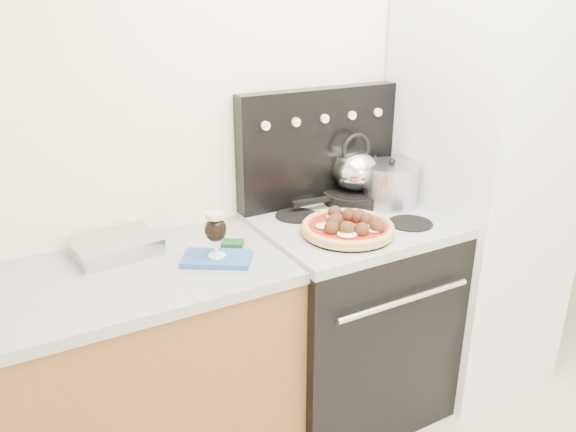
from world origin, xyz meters
TOP-DOWN VIEW (x-y plane):
  - room_shell at (0.00, 0.29)m, footprint 3.52×3.01m
  - base_cabinet at (-1.02, 1.20)m, footprint 1.45×0.60m
  - countertop at (-1.02, 1.20)m, footprint 1.48×0.63m
  - stove_body at (0.08, 1.18)m, footprint 0.76×0.65m
  - cooktop at (0.08, 1.18)m, footprint 0.76×0.65m
  - backguard at (0.08, 1.45)m, footprint 0.76×0.08m
  - fridge at (0.78, 1.15)m, footprint 0.64×0.68m
  - foil_sheet at (-0.84, 1.37)m, footprint 0.32×0.25m
  - oven_mitt at (-0.54, 1.13)m, footprint 0.28×0.25m
  - beer_glass at (-0.54, 1.13)m, footprint 0.09×0.09m
  - pizza_pan at (-0.02, 1.06)m, footprint 0.43×0.43m
  - pizza at (-0.02, 1.06)m, footprint 0.41×0.41m
  - skillet at (0.21, 1.36)m, footprint 0.30×0.30m
  - tea_kettle at (0.21, 1.36)m, footprint 0.24×0.24m
  - stock_pot at (0.33, 1.25)m, footprint 0.25×0.25m

SIDE VIEW (x-z plane):
  - base_cabinet at x=-1.02m, z-range 0.00..0.86m
  - stove_body at x=0.08m, z-range 0.00..0.88m
  - countertop at x=-1.02m, z-range 0.86..0.90m
  - cooktop at x=0.08m, z-range 0.88..0.92m
  - oven_mitt at x=-0.54m, z-range 0.90..0.92m
  - pizza_pan at x=-0.02m, z-range 0.92..0.93m
  - foil_sheet at x=-0.84m, z-range 0.90..0.96m
  - skillet at x=0.21m, z-range 0.92..0.97m
  - fridge at x=0.78m, z-range 0.00..1.90m
  - pizza at x=-0.02m, z-range 0.93..0.98m
  - beer_glass at x=-0.54m, z-range 0.92..1.09m
  - stock_pot at x=0.33m, z-range 0.92..1.09m
  - tea_kettle at x=0.21m, z-range 0.97..1.19m
  - backguard at x=0.08m, z-range 0.92..1.42m
  - room_shell at x=0.00m, z-range -0.01..2.51m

